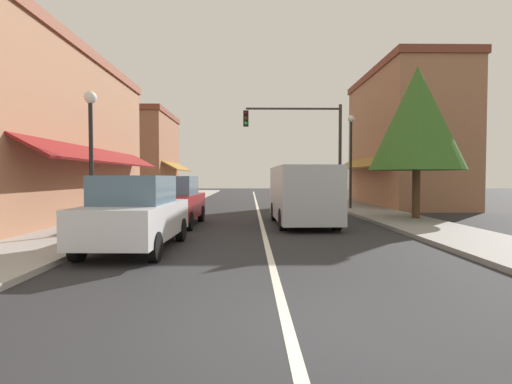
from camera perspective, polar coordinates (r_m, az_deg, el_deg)
ground_plane at (r=22.56m, az=0.23°, el=-2.30°), size 80.00×80.00×0.00m
sidewalk_left at (r=23.12m, az=-13.54°, el=-2.11°), size 2.60×56.00×0.12m
sidewalk_right at (r=23.32m, az=13.88°, el=-2.07°), size 2.60×56.00×0.12m
lane_center_stripe at (r=22.56m, az=0.23°, el=-2.30°), size 0.14×52.00×0.01m
storefront_left_block at (r=18.59m, az=-27.98°, el=7.11°), size 5.40×14.20×6.87m
storefront_right_block at (r=26.32m, az=20.08°, el=7.03°), size 5.54×10.20×8.10m
storefront_far_left at (r=33.79m, az=-16.58°, el=4.90°), size 6.81×8.20×6.86m
parked_car_nearest_left at (r=10.00m, az=-16.58°, el=-2.89°), size 1.88×4.15×1.77m
parked_car_second_left at (r=14.72m, az=-11.57°, el=-1.27°), size 1.86×4.14×1.77m
van_in_lane at (r=14.77m, az=6.55°, el=-0.19°), size 2.10×5.23×2.12m
traffic_signal_mast_arm at (r=23.71m, az=7.17°, el=7.78°), size 5.70×0.50×5.93m
street_lamp_left_near at (r=12.68m, az=-22.25°, el=7.16°), size 0.36×0.36×4.21m
street_lamp_right_mid at (r=21.67m, az=13.23°, el=6.23°), size 0.36×0.36×4.94m
tree_right_near at (r=17.29m, az=21.76°, el=9.59°), size 3.69×3.69×6.07m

